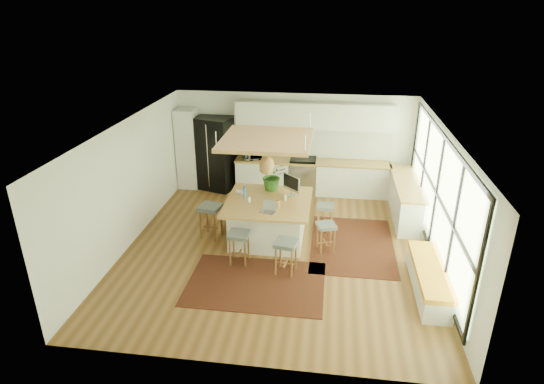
# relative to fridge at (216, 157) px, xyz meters

# --- Properties ---
(floor) EXTENTS (7.00, 7.00, 0.00)m
(floor) POSITION_rel_fridge_xyz_m (2.16, -3.20, -0.93)
(floor) COLOR brown
(floor) RESTS_ON ground
(ceiling) EXTENTS (7.00, 7.00, 0.00)m
(ceiling) POSITION_rel_fridge_xyz_m (2.16, -3.20, 1.78)
(ceiling) COLOR white
(ceiling) RESTS_ON ground
(wall_back) EXTENTS (6.50, 0.00, 6.50)m
(wall_back) POSITION_rel_fridge_xyz_m (2.16, 0.30, 0.42)
(wall_back) COLOR white
(wall_back) RESTS_ON ground
(wall_front) EXTENTS (6.50, 0.00, 6.50)m
(wall_front) POSITION_rel_fridge_xyz_m (2.16, -6.70, 0.42)
(wall_front) COLOR white
(wall_front) RESTS_ON ground
(wall_left) EXTENTS (0.00, 7.00, 7.00)m
(wall_left) POSITION_rel_fridge_xyz_m (-1.09, -3.20, 0.42)
(wall_left) COLOR white
(wall_left) RESTS_ON ground
(wall_right) EXTENTS (0.00, 7.00, 7.00)m
(wall_right) POSITION_rel_fridge_xyz_m (5.41, -3.20, 0.42)
(wall_right) COLOR white
(wall_right) RESTS_ON ground
(window_wall) EXTENTS (0.10, 6.20, 2.60)m
(window_wall) POSITION_rel_fridge_xyz_m (5.38, -3.20, 0.47)
(window_wall) COLOR black
(window_wall) RESTS_ON wall_right
(pantry) EXTENTS (0.55, 0.60, 2.25)m
(pantry) POSITION_rel_fridge_xyz_m (-0.79, -0.02, 0.20)
(pantry) COLOR white
(pantry) RESTS_ON floor
(back_counter_base) EXTENTS (4.20, 0.60, 0.88)m
(back_counter_base) POSITION_rel_fridge_xyz_m (2.71, -0.02, -0.49)
(back_counter_base) COLOR white
(back_counter_base) RESTS_ON floor
(back_counter_top) EXTENTS (4.24, 0.64, 0.05)m
(back_counter_top) POSITION_rel_fridge_xyz_m (2.71, -0.02, -0.03)
(back_counter_top) COLOR #AA7D3C
(back_counter_top) RESTS_ON back_counter_base
(backsplash) EXTENTS (4.20, 0.02, 0.80)m
(backsplash) POSITION_rel_fridge_xyz_m (2.71, 0.28, 0.43)
(backsplash) COLOR white
(backsplash) RESTS_ON wall_back
(upper_cabinets) EXTENTS (4.20, 0.34, 0.70)m
(upper_cabinets) POSITION_rel_fridge_xyz_m (2.71, 0.12, 1.22)
(upper_cabinets) COLOR white
(upper_cabinets) RESTS_ON wall_back
(range) EXTENTS (0.76, 0.62, 1.00)m
(range) POSITION_rel_fridge_xyz_m (2.46, -0.02, -0.43)
(range) COLOR #A5A5AA
(range) RESTS_ON floor
(right_counter_base) EXTENTS (0.60, 2.50, 0.88)m
(right_counter_base) POSITION_rel_fridge_xyz_m (5.09, -1.20, -0.49)
(right_counter_base) COLOR white
(right_counter_base) RESTS_ON floor
(right_counter_top) EXTENTS (0.64, 2.54, 0.05)m
(right_counter_top) POSITION_rel_fridge_xyz_m (5.09, -1.20, -0.03)
(right_counter_top) COLOR #AA7D3C
(right_counter_top) RESTS_ON right_counter_base
(window_bench) EXTENTS (0.52, 2.00, 0.50)m
(window_bench) POSITION_rel_fridge_xyz_m (5.11, -4.40, -0.68)
(window_bench) COLOR white
(window_bench) RESTS_ON floor
(ceiling_panel) EXTENTS (1.86, 1.86, 0.80)m
(ceiling_panel) POSITION_rel_fridge_xyz_m (1.86, -2.80, 1.12)
(ceiling_panel) COLOR #AA7D3C
(ceiling_panel) RESTS_ON ceiling
(rug_near) EXTENTS (2.60, 1.80, 0.01)m
(rug_near) POSITION_rel_fridge_xyz_m (1.91, -4.61, -0.92)
(rug_near) COLOR black
(rug_near) RESTS_ON floor
(rug_right) EXTENTS (1.80, 2.60, 0.01)m
(rug_right) POSITION_rel_fridge_xyz_m (3.77, -2.86, -0.92)
(rug_right) COLOR black
(rug_right) RESTS_ON floor
(fridge) EXTENTS (1.21, 1.07, 2.06)m
(fridge) POSITION_rel_fridge_xyz_m (0.00, 0.00, 0.00)
(fridge) COLOR black
(fridge) RESTS_ON floor
(island) EXTENTS (1.85, 1.85, 0.93)m
(island) POSITION_rel_fridge_xyz_m (1.89, -2.80, -0.46)
(island) COLOR #AA7D3C
(island) RESTS_ON floor
(stool_near_left) EXTENTS (0.43, 0.43, 0.69)m
(stool_near_left) POSITION_rel_fridge_xyz_m (1.45, -3.91, -0.57)
(stool_near_left) COLOR #4E5657
(stool_near_left) RESTS_ON floor
(stool_near_right) EXTENTS (0.48, 0.48, 0.71)m
(stool_near_right) POSITION_rel_fridge_xyz_m (2.43, -4.16, -0.57)
(stool_near_right) COLOR #4E5657
(stool_near_right) RESTS_ON floor
(stool_right_front) EXTENTS (0.48, 0.48, 0.64)m
(stool_right_front) POSITION_rel_fridge_xyz_m (3.19, -3.19, -0.57)
(stool_right_front) COLOR #4E5657
(stool_right_front) RESTS_ON floor
(stool_right_back) EXTENTS (0.40, 0.40, 0.67)m
(stool_right_back) POSITION_rel_fridge_xyz_m (3.14, -2.27, -0.57)
(stool_right_back) COLOR #4E5657
(stool_right_back) RESTS_ON floor
(stool_left_side) EXTENTS (0.53, 0.53, 0.78)m
(stool_left_side) POSITION_rel_fridge_xyz_m (0.59, -2.90, -0.57)
(stool_left_side) COLOR #4E5657
(stool_left_side) RESTS_ON floor
(laptop) EXTENTS (0.40, 0.41, 0.23)m
(laptop) POSITION_rel_fridge_xyz_m (1.96, -3.37, 0.12)
(laptop) COLOR #A5A5AA
(laptop) RESTS_ON island
(monitor) EXTENTS (0.51, 0.50, 0.49)m
(monitor) POSITION_rel_fridge_xyz_m (2.36, -2.43, 0.26)
(monitor) COLOR #A5A5AA
(monitor) RESTS_ON island
(microwave) EXTENTS (0.63, 0.48, 0.38)m
(microwave) POSITION_rel_fridge_xyz_m (1.06, -0.04, 0.19)
(microwave) COLOR #A5A5AA
(microwave) RESTS_ON back_counter_top
(island_plant) EXTENTS (0.70, 0.76, 0.53)m
(island_plant) POSITION_rel_fridge_xyz_m (1.90, -2.16, 0.27)
(island_plant) COLOR #1E4C19
(island_plant) RESTS_ON island
(island_bowl) EXTENTS (0.24, 0.24, 0.05)m
(island_bowl) POSITION_rel_fridge_xyz_m (1.21, -2.47, 0.03)
(island_bowl) COLOR silver
(island_bowl) RESTS_ON island
(island_bottle_0) EXTENTS (0.07, 0.07, 0.19)m
(island_bottle_0) POSITION_rel_fridge_xyz_m (1.34, -2.70, 0.10)
(island_bottle_0) COLOR blue
(island_bottle_0) RESTS_ON island
(island_bottle_1) EXTENTS (0.07, 0.07, 0.19)m
(island_bottle_1) POSITION_rel_fridge_xyz_m (1.49, -2.95, 0.10)
(island_bottle_1) COLOR silver
(island_bottle_1) RESTS_ON island
(island_bottle_2) EXTENTS (0.07, 0.07, 0.19)m
(island_bottle_2) POSITION_rel_fridge_xyz_m (2.14, -3.10, 0.10)
(island_bottle_2) COLOR #A76B37
(island_bottle_2) RESTS_ON island
(island_bottle_3) EXTENTS (0.07, 0.07, 0.19)m
(island_bottle_3) POSITION_rel_fridge_xyz_m (2.24, -2.75, 0.10)
(island_bottle_3) COLOR silver
(island_bottle_3) RESTS_ON island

